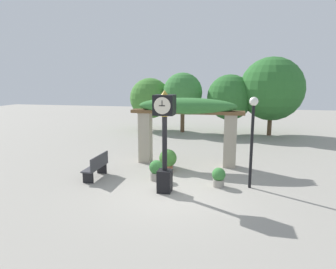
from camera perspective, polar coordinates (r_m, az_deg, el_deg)
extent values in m
plane|color=gray|center=(9.90, 0.35, -10.97)|extent=(60.00, 60.00, 0.00)
cube|color=black|center=(9.84, -0.63, -8.84)|extent=(0.44, 0.44, 0.73)
cylinder|color=black|center=(9.50, -0.65, -1.74)|extent=(0.16, 0.16, 1.75)
cylinder|color=gold|center=(9.36, -0.66, 3.64)|extent=(0.26, 0.26, 0.04)
cube|color=black|center=(9.32, -0.66, 5.67)|extent=(0.63, 0.63, 0.63)
cylinder|color=beige|center=(9.01, -1.13, 5.51)|extent=(0.51, 0.02, 0.51)
cylinder|color=beige|center=(9.64, -0.23, 5.83)|extent=(0.51, 0.02, 0.51)
cube|color=black|center=(9.00, -1.15, 5.50)|extent=(0.18, 0.01, 0.02)
cube|color=black|center=(8.99, -1.15, 5.99)|extent=(0.02, 0.01, 0.16)
cone|color=gold|center=(9.30, -0.67, 8.04)|extent=(0.22, 0.22, 0.15)
cube|color=#A89E89|center=(13.23, -4.33, -0.55)|extent=(0.51, 0.51, 2.21)
cube|color=#A89E89|center=(12.69, 11.74, -1.22)|extent=(0.51, 0.51, 2.21)
cube|color=brown|center=(12.40, 3.41, 4.20)|extent=(4.78, 0.10, 0.14)
cube|color=brown|center=(12.57, 3.53, 4.28)|extent=(4.78, 0.10, 0.14)
cube|color=brown|center=(12.74, 3.65, 4.36)|extent=(4.78, 0.10, 0.14)
cube|color=brown|center=(12.91, 3.77, 4.44)|extent=(4.78, 0.10, 0.14)
ellipsoid|color=#387A38|center=(12.63, 3.61, 5.42)|extent=(4.16, 1.11, 0.70)
cylinder|color=#9E563D|center=(12.07, -0.01, -6.33)|extent=(0.39, 0.39, 0.27)
sphere|color=#427F33|center=(11.96, -0.01, -4.51)|extent=(0.70, 0.70, 0.70)
cylinder|color=gray|center=(10.52, 9.59, -9.07)|extent=(0.38, 0.38, 0.26)
sphere|color=#387A38|center=(10.42, 9.64, -7.50)|extent=(0.46, 0.46, 0.46)
cylinder|color=gray|center=(11.03, -2.21, -7.93)|extent=(0.45, 0.45, 0.29)
sphere|color=#387A38|center=(10.92, -2.23, -6.25)|extent=(0.52, 0.52, 0.52)
cube|color=#38383D|center=(11.49, -13.72, -6.05)|extent=(0.42, 1.43, 0.05)
cube|color=#38383D|center=(11.34, -12.91, -4.92)|extent=(0.04, 1.43, 0.45)
cube|color=black|center=(12.04, -12.48, -6.33)|extent=(0.38, 0.08, 0.39)
cube|color=black|center=(11.06, -14.98, -7.94)|extent=(0.38, 0.08, 0.39)
cylinder|color=black|center=(10.30, 15.61, -2.43)|extent=(0.10, 0.10, 2.78)
sphere|color=white|center=(10.09, 16.04, 6.09)|extent=(0.29, 0.29, 0.29)
cylinder|color=brown|center=(21.90, -3.38, 2.58)|extent=(0.28, 0.28, 1.29)
sphere|color=#427F33|center=(21.73, -3.43, 6.91)|extent=(2.89, 2.89, 2.89)
cylinder|color=brown|center=(20.90, 2.77, 2.95)|extent=(0.28, 0.28, 1.82)
sphere|color=#387A38|center=(20.74, 2.82, 8.02)|extent=(2.69, 2.69, 2.69)
cylinder|color=brown|center=(20.50, 11.52, 2.04)|extent=(0.28, 0.28, 1.42)
sphere|color=#2D6B2D|center=(20.32, 11.70, 6.95)|extent=(3.00, 3.00, 3.00)
cylinder|color=brown|center=(20.76, 18.78, 2.06)|extent=(0.28, 0.28, 1.61)
sphere|color=#2D6B2D|center=(20.58, 19.15, 8.21)|extent=(4.07, 4.07, 4.07)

